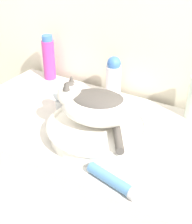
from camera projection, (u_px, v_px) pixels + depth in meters
name	position (u px, v px, depth m)	size (l,w,h in m)	color
wall_back	(144.00, 26.00, 1.30)	(8.00, 0.05, 2.40)	beige
vanity_counter	(101.00, 208.00, 1.43)	(1.21, 0.59, 0.89)	beige
sink_basin	(98.00, 128.00, 1.14)	(0.37, 0.37, 0.06)	white
cat	(95.00, 105.00, 1.09)	(0.31, 0.25, 0.16)	silver
faucet	(61.00, 97.00, 1.26)	(0.12, 0.07, 0.12)	silver
lotion_bottle_white	(114.00, 77.00, 1.38)	(0.07, 0.07, 0.19)	silver
shampoo_bottle_tall	(49.00, 58.00, 1.52)	(0.06, 0.06, 0.22)	#B2338C
cream_tube	(113.00, 181.00, 0.93)	(0.18, 0.07, 0.04)	#4C7FB2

